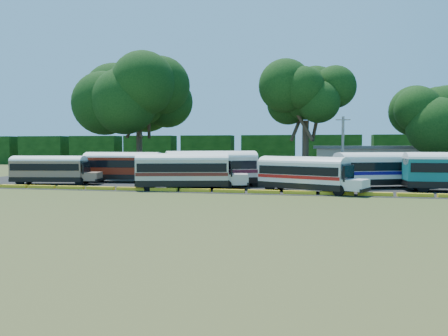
% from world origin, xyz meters
% --- Properties ---
extents(ground, '(160.00, 160.00, 0.00)m').
position_xyz_m(ground, '(0.00, 0.00, 0.00)').
color(ground, '#32521B').
rests_on(ground, ground).
extents(asphalt_strip, '(64.00, 24.00, 0.02)m').
position_xyz_m(asphalt_strip, '(1.00, 12.00, 0.01)').
color(asphalt_strip, black).
rests_on(asphalt_strip, ground).
extents(curb, '(53.70, 0.45, 0.30)m').
position_xyz_m(curb, '(-0.00, 1.00, 0.15)').
color(curb, yellow).
rests_on(curb, ground).
extents(terminal_building, '(19.00, 9.00, 4.00)m').
position_xyz_m(terminal_building, '(18.00, 30.00, 2.03)').
color(terminal_building, beige).
rests_on(terminal_building, ground).
extents(treeline_backdrop, '(130.00, 4.00, 6.00)m').
position_xyz_m(treeline_backdrop, '(0.00, 48.00, 3.00)').
color(treeline_backdrop, black).
rests_on(treeline_backdrop, ground).
extents(bus_beige, '(9.35, 3.73, 2.99)m').
position_xyz_m(bus_beige, '(-18.17, 5.04, 1.72)').
color(bus_beige, black).
rests_on(bus_beige, ground).
extents(bus_red, '(10.30, 3.23, 3.33)m').
position_xyz_m(bus_red, '(-11.80, 9.19, 1.91)').
color(bus_red, black).
rests_on(bus_red, ground).
extents(bus_cream_west, '(10.51, 4.96, 3.36)m').
position_xyz_m(bus_cream_west, '(-2.94, 2.72, 1.90)').
color(bus_cream_west, black).
rests_on(bus_cream_west, ground).
extents(bus_cream_east, '(10.87, 6.90, 3.54)m').
position_xyz_m(bus_cream_east, '(-0.96, 5.85, 2.00)').
color(bus_cream_east, black).
rests_on(bus_cream_east, ground).
extents(bus_white_red, '(9.57, 6.03, 3.11)m').
position_xyz_m(bus_white_red, '(7.89, 2.75, 1.76)').
color(bus_white_red, black).
rests_on(bus_white_red, ground).
extents(bus_white_blue, '(10.55, 6.40, 3.42)m').
position_xyz_m(bus_white_blue, '(14.95, 8.03, 1.93)').
color(bus_white_blue, black).
rests_on(bus_white_blue, ground).
extents(tree_west, '(12.42, 12.42, 15.88)m').
position_xyz_m(tree_west, '(-14.67, 20.11, 11.29)').
color(tree_west, '#3B2E1D').
rests_on(tree_west, ground).
extents(tree_center, '(8.74, 8.74, 13.59)m').
position_xyz_m(tree_center, '(7.57, 18.89, 10.30)').
color(tree_center, '#3B2E1D').
rests_on(tree_center, ground).
extents(tree_east, '(8.80, 8.80, 11.15)m').
position_xyz_m(tree_east, '(23.27, 21.41, 7.88)').
color(tree_east, '#3B2E1D').
rests_on(tree_east, ground).
extents(utility_pole, '(1.60, 0.30, 7.24)m').
position_xyz_m(utility_pole, '(11.71, 13.99, 3.73)').
color(utility_pole, gray).
rests_on(utility_pole, ground).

